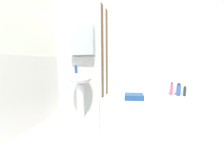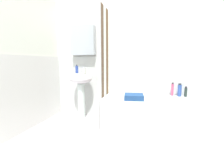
# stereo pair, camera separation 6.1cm
# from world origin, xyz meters

# --- Properties ---
(ground_plane) EXTENTS (4.80, 5.60, 0.04)m
(ground_plane) POSITION_xyz_m (0.00, 0.00, -0.02)
(ground_plane) COLOR #BAB4B8
(wall_back_tiled) EXTENTS (3.60, 0.18, 2.40)m
(wall_back_tiled) POSITION_xyz_m (-0.06, 1.26, 1.14)
(wall_back_tiled) COLOR silver
(wall_back_tiled) RESTS_ON ground_plane
(wall_left_tiled) EXTENTS (0.07, 1.81, 2.40)m
(wall_left_tiled) POSITION_xyz_m (-1.57, 0.34, 1.12)
(wall_left_tiled) COLOR white
(wall_left_tiled) RESTS_ON ground_plane
(sink) EXTENTS (0.44, 0.34, 0.88)m
(sink) POSITION_xyz_m (-0.94, 1.03, 0.64)
(sink) COLOR white
(sink) RESTS_ON ground_plane
(faucet) EXTENTS (0.03, 0.12, 0.12)m
(faucet) POSITION_xyz_m (-0.94, 1.11, 0.94)
(faucet) COLOR silver
(faucet) RESTS_ON sink
(soap_dispenser) EXTENTS (0.06, 0.06, 0.17)m
(soap_dispenser) POSITION_xyz_m (-1.03, 1.05, 0.95)
(soap_dispenser) COLOR #30489E
(soap_dispenser) RESTS_ON sink
(toothbrush_cup) EXTENTS (0.07, 0.07, 0.10)m
(toothbrush_cup) POSITION_xyz_m (-0.85, 1.00, 0.93)
(toothbrush_cup) COLOR white
(toothbrush_cup) RESTS_ON sink
(bathtub) EXTENTS (1.44, 0.67, 0.51)m
(bathtub) POSITION_xyz_m (0.32, 0.88, 0.26)
(bathtub) COLOR white
(bathtub) RESTS_ON ground_plane
(shower_curtain) EXTENTS (0.01, 0.67, 2.00)m
(shower_curtain) POSITION_xyz_m (-0.41, 0.88, 1.00)
(shower_curtain) COLOR white
(shower_curtain) RESTS_ON ground_plane
(shampoo_bottle) EXTENTS (0.04, 0.04, 0.17)m
(shampoo_bottle) POSITION_xyz_m (0.95, 1.12, 0.59)
(shampoo_bottle) COLOR #23302D
(shampoo_bottle) RESTS_ON bathtub
(conditioner_bottle) EXTENTS (0.07, 0.07, 0.22)m
(conditioner_bottle) POSITION_xyz_m (0.85, 1.12, 0.62)
(conditioner_bottle) COLOR #2F4E9E
(conditioner_bottle) RESTS_ON bathtub
(lotion_bottle) EXTENTS (0.04, 0.04, 0.23)m
(lotion_bottle) POSITION_xyz_m (0.74, 1.16, 0.62)
(lotion_bottle) COLOR #C24971
(lotion_bottle) RESTS_ON bathtub
(towel_folded) EXTENTS (0.33, 0.30, 0.08)m
(towel_folded) POSITION_xyz_m (0.12, 0.71, 0.55)
(towel_folded) COLOR navy
(towel_folded) RESTS_ON bathtub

